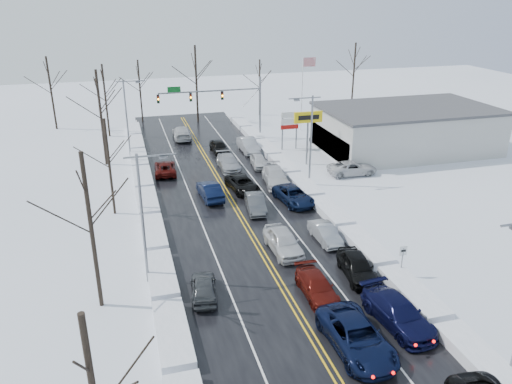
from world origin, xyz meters
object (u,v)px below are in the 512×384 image
object	(u,v)px
tires_plus_sign	(308,121)
oncoming_car_0	(210,198)
dealership_building	(406,129)
traffic_signal_mast	(222,99)
flagpole	(303,88)

from	to	relation	value
tires_plus_sign	oncoming_car_0	xyz separation A→B (m)	(-12.29, -6.86, -4.99)
oncoming_car_0	dealership_building	bearing A→B (deg)	-164.96
tires_plus_sign	dealership_building	distance (m)	13.82
traffic_signal_mast	oncoming_car_0	size ratio (longest dim) A/B	2.78
flagpole	dealership_building	world-z (taller)	flagpole
flagpole	traffic_signal_mast	bearing A→B (deg)	-170.27
dealership_building	tires_plus_sign	bearing A→B (deg)	-171.53
tires_plus_sign	dealership_building	size ratio (longest dim) A/B	0.29
tires_plus_sign	flagpole	bearing A→B (deg)	71.56
traffic_signal_mast	tires_plus_sign	xyz separation A→B (m)	(7.05, -12.00, -0.49)
traffic_signal_mast	flagpole	world-z (taller)	flagpole
tires_plus_sign	oncoming_car_0	size ratio (longest dim) A/B	1.26
traffic_signal_mast	tires_plus_sign	world-z (taller)	traffic_signal_mast
tires_plus_sign	dealership_building	world-z (taller)	tires_plus_sign
tires_plus_sign	flagpole	size ratio (longest dim) A/B	0.60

